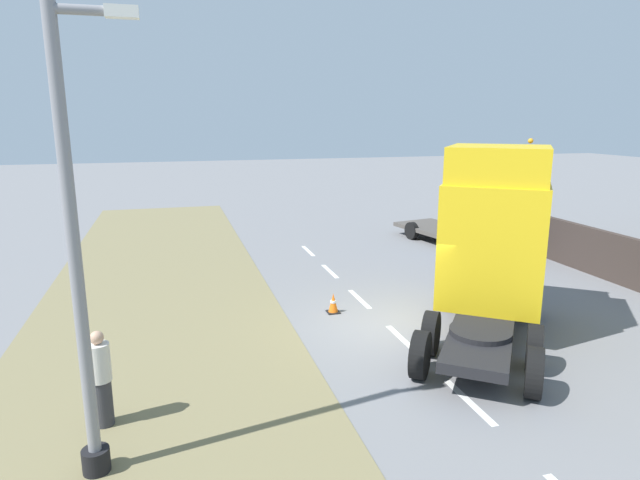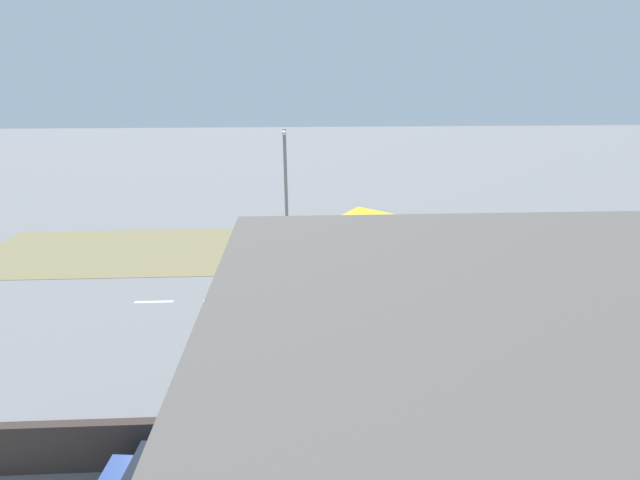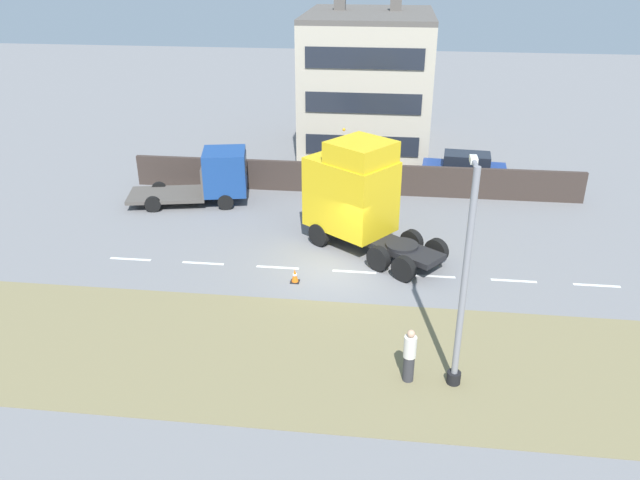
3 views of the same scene
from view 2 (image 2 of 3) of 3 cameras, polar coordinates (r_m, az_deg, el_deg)
The scene contains 9 objects.
ground_plane at distance 20.79m, azimuth 6.94°, elevation -7.55°, with size 120.00×120.00×0.00m, color slate.
grass_verge at distance 26.09m, azimuth 4.91°, elevation -0.97°, with size 7.00×44.00×0.01m.
lane_markings at distance 20.69m, azimuth 5.01°, elevation -7.62°, with size 0.16×21.00×0.00m.
boundary_wall at distance 13.32m, azimuth 13.68°, elevation -23.90°, with size 0.25×24.00×1.65m.
lorry_cab at distance 17.32m, azimuth 6.99°, elevation -4.98°, with size 5.74×6.44×4.95m.
flatbed_truck at distance 17.35m, azimuth 35.01°, elevation -12.92°, with size 3.45×6.39×2.76m.
lamp_post at distance 25.57m, azimuth -4.54°, elevation 5.96°, with size 1.33×0.43×6.97m.
pedestrian at distance 26.34m, azimuth -1.38°, elevation 1.44°, with size 0.39×0.39×1.83m.
traffic_cone_lead at distance 21.93m, azimuth 10.64°, elevation -5.27°, with size 0.36×0.36×0.58m.
Camera 2 is at (17.75, -3.26, 10.32)m, focal length 24.00 mm.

